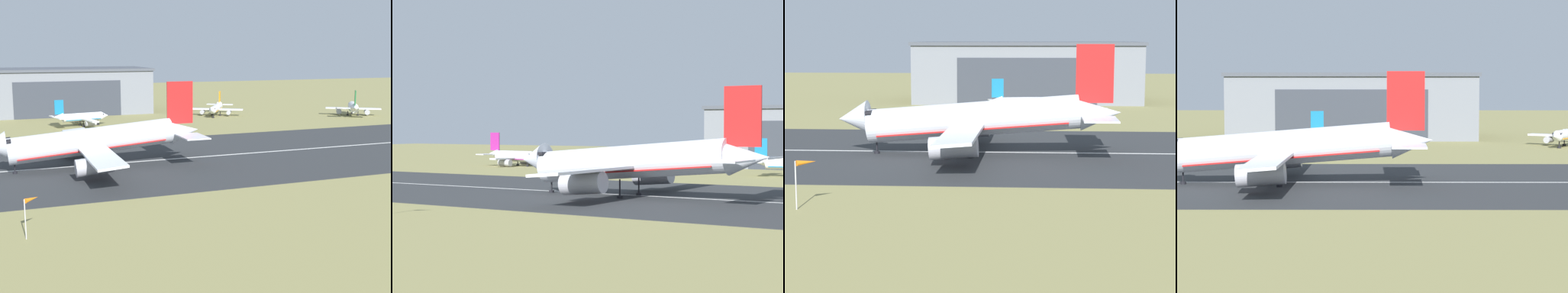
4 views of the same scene
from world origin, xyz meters
TOP-DOWN VIEW (x-y plane):
  - ground_plane at (0.00, 58.61)m, footprint 641.84×641.84m
  - airplane_landing at (-23.49, 114.50)m, footprint 42.85×45.44m
  - airplane_parked_centre at (-95.19, 180.51)m, footprint 18.03×18.64m

SIDE VIEW (x-z plane):
  - ground_plane at x=0.00m, z-range 0.00..0.00m
  - airplane_parked_centre at x=-95.19m, z-range -1.95..7.30m
  - airplane_landing at x=-23.49m, z-range -3.02..13.62m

